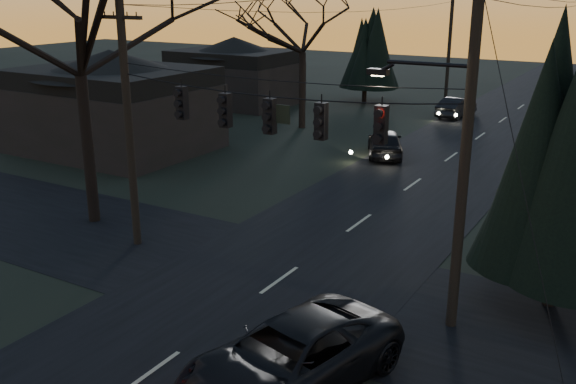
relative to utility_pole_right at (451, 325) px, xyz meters
The scene contains 15 objects.
main_road 11.41m from the utility_pole_right, 118.81° to the left, with size 8.00×120.00×0.02m, color black.
cross_road 5.50m from the utility_pole_right, behind, with size 60.00×7.00×0.02m, color black.
utility_pole_right is the anchor object (origin of this frame).
utility_pole_left 11.50m from the utility_pole_right, behind, with size 1.80×0.30×8.50m, color black, non-canonical shape.
utility_pole_far_l 37.79m from the utility_pole_right, 107.72° to the left, with size 0.30×0.30×8.00m, color black, non-canonical shape.
span_signal_assembly 7.80m from the utility_pole_right, behind, with size 11.50×0.44×1.54m.
bare_tree_left 16.72m from the utility_pole_right, behind, with size 10.16×10.16×11.43m.
evergreen_right 5.70m from the utility_pole_right, 51.37° to the left, with size 3.85×3.85×8.05m.
bare_tree_dist 27.19m from the utility_pole_right, 128.40° to the left, with size 7.17×7.17×9.79m.
evergreen_dist 35.86m from the utility_pole_right, 118.01° to the left, with size 4.05×4.05×6.52m.
house_left_near 24.78m from the utility_pole_right, 156.04° to the left, with size 10.00×8.00×5.60m.
house_left_far 36.51m from the utility_pole_right, 134.44° to the left, with size 9.00×7.00×5.20m.
suv_near 5.34m from the utility_pole_right, 115.83° to the right, with size 2.64×5.73×1.59m, color black.
sedan_oncoming_a 18.49m from the utility_pole_right, 118.10° to the left, with size 1.78×4.43×1.51m, color black.
sedan_oncoming_b 30.67m from the utility_pole_right, 106.42° to the left, with size 1.47×4.21×1.39m, color black.
Camera 1 is at (9.63, -5.71, 8.80)m, focal length 40.00 mm.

